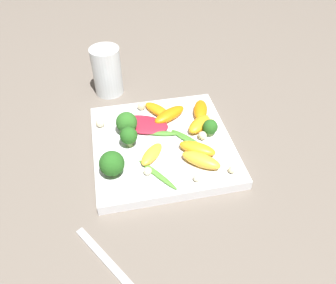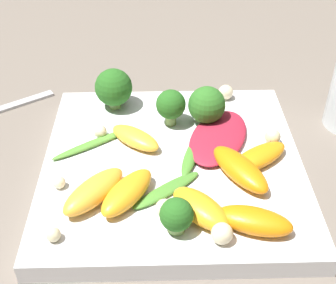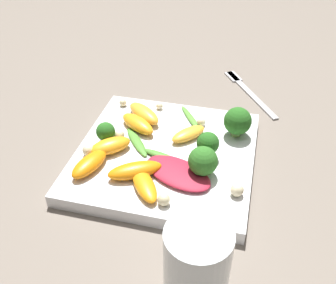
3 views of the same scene
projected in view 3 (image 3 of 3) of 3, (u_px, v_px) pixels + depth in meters
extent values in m
plane|color=#6B6056|center=(166.00, 161.00, 0.60)|extent=(2.40, 2.40, 0.00)
cube|color=white|center=(166.00, 156.00, 0.59)|extent=(0.26, 0.26, 0.02)
cylinder|color=white|center=(196.00, 270.00, 0.38)|extent=(0.07, 0.07, 0.11)
cube|color=#B2B2B7|center=(250.00, 93.00, 0.75)|extent=(0.11, 0.16, 0.01)
cube|color=#B2B2B7|center=(233.00, 76.00, 0.80)|extent=(0.04, 0.05, 0.01)
ellipsoid|color=maroon|center=(178.00, 173.00, 0.54)|extent=(0.12, 0.09, 0.01)
ellipsoid|color=#FCAD33|center=(188.00, 134.00, 0.60)|extent=(0.06, 0.06, 0.02)
ellipsoid|color=orange|center=(89.00, 164.00, 0.55)|extent=(0.05, 0.07, 0.02)
ellipsoid|color=orange|center=(144.00, 185.00, 0.52)|extent=(0.06, 0.07, 0.02)
ellipsoid|color=#FCAD33|center=(144.00, 113.00, 0.64)|extent=(0.07, 0.07, 0.02)
ellipsoid|color=orange|center=(110.00, 146.00, 0.58)|extent=(0.07, 0.06, 0.02)
ellipsoid|color=orange|center=(135.00, 170.00, 0.54)|extent=(0.08, 0.06, 0.02)
ellipsoid|color=orange|center=(138.00, 124.00, 0.62)|extent=(0.07, 0.06, 0.02)
cylinder|color=#7A9E51|center=(202.00, 171.00, 0.54)|extent=(0.01, 0.01, 0.01)
sphere|color=#2D6B23|center=(203.00, 161.00, 0.53)|extent=(0.04, 0.04, 0.04)
cylinder|color=#84AD5B|center=(108.00, 137.00, 0.60)|extent=(0.01, 0.01, 0.01)
sphere|color=#26601E|center=(107.00, 130.00, 0.59)|extent=(0.03, 0.03, 0.03)
cylinder|color=#7A9E51|center=(208.00, 151.00, 0.57)|extent=(0.01, 0.01, 0.02)
sphere|color=#26601E|center=(208.00, 142.00, 0.56)|extent=(0.03, 0.03, 0.03)
cylinder|color=#84AD5B|center=(236.00, 131.00, 0.61)|extent=(0.01, 0.01, 0.01)
sphere|color=#26601E|center=(238.00, 121.00, 0.60)|extent=(0.04, 0.04, 0.04)
ellipsoid|color=#47842D|center=(137.00, 142.00, 0.60)|extent=(0.06, 0.07, 0.01)
ellipsoid|color=#518E33|center=(192.00, 121.00, 0.64)|extent=(0.06, 0.08, 0.01)
ellipsoid|color=#47842D|center=(166.00, 157.00, 0.57)|extent=(0.07, 0.03, 0.01)
sphere|color=beige|center=(89.00, 150.00, 0.57)|extent=(0.02, 0.02, 0.02)
sphere|color=beige|center=(159.00, 106.00, 0.67)|extent=(0.01, 0.01, 0.01)
sphere|color=beige|center=(123.00, 103.00, 0.68)|extent=(0.01, 0.01, 0.01)
sphere|color=beige|center=(164.00, 199.00, 0.49)|extent=(0.02, 0.02, 0.02)
sphere|color=beige|center=(201.00, 122.00, 0.63)|extent=(0.01, 0.01, 0.01)
sphere|color=beige|center=(237.00, 190.00, 0.51)|extent=(0.02, 0.02, 0.02)
sphere|color=beige|center=(119.00, 135.00, 0.60)|extent=(0.02, 0.02, 0.02)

